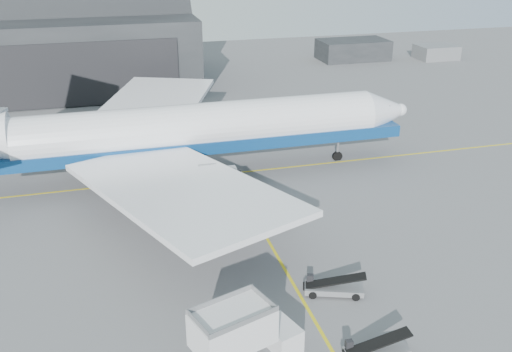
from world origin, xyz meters
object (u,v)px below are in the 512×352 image
object	(u,v)px
airliner	(182,131)
pushback_tug	(273,216)
catering_truck	(242,342)
belt_loader_a	(376,350)
belt_loader_b	(333,288)

from	to	relation	value
airliner	pushback_tug	xyz separation A→B (m)	(6.29, -12.80, -4.59)
catering_truck	airliner	bearing A→B (deg)	68.88
pushback_tug	belt_loader_a	world-z (taller)	belt_loader_a
pushback_tug	belt_loader_b	size ratio (longest dim) A/B	0.85
catering_truck	belt_loader_b	distance (m)	10.82
belt_loader_a	belt_loader_b	distance (m)	7.05
pushback_tug	airliner	bearing A→B (deg)	134.20
pushback_tug	belt_loader_a	distance (m)	19.05
belt_loader_b	catering_truck	bearing A→B (deg)	-123.86
pushback_tug	belt_loader_b	bearing A→B (deg)	-66.69
belt_loader_b	pushback_tug	bearing A→B (deg)	114.85
pushback_tug	belt_loader_b	world-z (taller)	belt_loader_b
catering_truck	pushback_tug	distance (m)	19.85
belt_loader_a	belt_loader_b	xyz separation A→B (m)	(-0.00, 7.05, 0.03)
airliner	catering_truck	bearing A→B (deg)	-92.15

